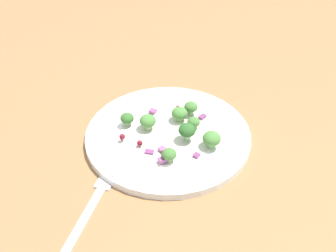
{
  "coord_description": "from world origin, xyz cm",
  "views": [
    {
      "loc": [
        41.93,
        -36.2,
        46.53
      ],
      "look_at": [
        2.17,
        0.78,
        2.7
      ],
      "focal_mm": 46.8,
      "sensor_mm": 36.0,
      "label": 1
    }
  ],
  "objects_px": {
    "broccoli_floret_0": "(179,114)",
    "broccoli_floret_2": "(187,130)",
    "fork": "(88,212)",
    "plate": "(168,135)",
    "broccoli_floret_1": "(212,139)"
  },
  "relations": [
    {
      "from": "broccoli_floret_0",
      "to": "fork",
      "type": "relative_size",
      "value": 0.16
    },
    {
      "from": "plate",
      "to": "broccoli_floret_0",
      "type": "distance_m",
      "value": 0.04
    },
    {
      "from": "broccoli_floret_0",
      "to": "broccoli_floret_2",
      "type": "xyz_separation_m",
      "value": [
        0.04,
        -0.03,
        0.01
      ]
    },
    {
      "from": "plate",
      "to": "broccoli_floret_2",
      "type": "relative_size",
      "value": 9.79
    },
    {
      "from": "broccoli_floret_0",
      "to": "broccoli_floret_2",
      "type": "distance_m",
      "value": 0.05
    },
    {
      "from": "broccoli_floret_2",
      "to": "plate",
      "type": "bearing_deg",
      "value": -166.37
    },
    {
      "from": "broccoli_floret_2",
      "to": "fork",
      "type": "bearing_deg",
      "value": -88.49
    },
    {
      "from": "broccoli_floret_0",
      "to": "broccoli_floret_1",
      "type": "distance_m",
      "value": 0.08
    },
    {
      "from": "broccoli_floret_2",
      "to": "fork",
      "type": "xyz_separation_m",
      "value": [
        0.01,
        -0.19,
        -0.03
      ]
    },
    {
      "from": "plate",
      "to": "broccoli_floret_2",
      "type": "xyz_separation_m",
      "value": [
        0.03,
        0.01,
        0.03
      ]
    },
    {
      "from": "plate",
      "to": "broccoli_floret_1",
      "type": "height_order",
      "value": "broccoli_floret_1"
    },
    {
      "from": "broccoli_floret_2",
      "to": "fork",
      "type": "height_order",
      "value": "broccoli_floret_2"
    },
    {
      "from": "broccoli_floret_0",
      "to": "broccoli_floret_2",
      "type": "relative_size",
      "value": 0.98
    },
    {
      "from": "plate",
      "to": "broccoli_floret_0",
      "type": "relative_size",
      "value": 9.99
    },
    {
      "from": "broccoli_floret_1",
      "to": "broccoli_floret_2",
      "type": "distance_m",
      "value": 0.04
    }
  ]
}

